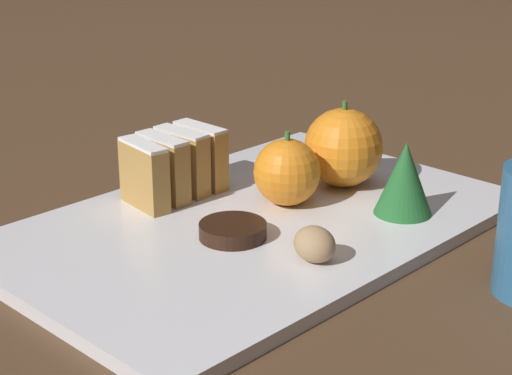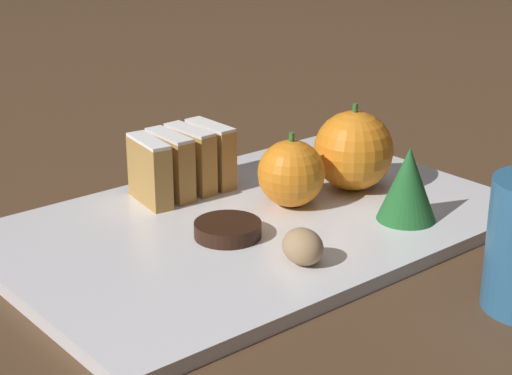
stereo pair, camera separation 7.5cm
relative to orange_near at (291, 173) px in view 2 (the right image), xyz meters
name	(u,v)px [view 2 (the right image)]	position (x,y,z in m)	size (l,w,h in m)	color
ground_plane	(256,231)	(0.01, -0.05, -0.04)	(6.00, 6.00, 0.00)	#513823
serving_platter	(256,225)	(0.01, -0.05, -0.04)	(0.30, 0.46, 0.01)	white
stollen_slice_front	(150,171)	(-0.09, -0.10, 0.00)	(0.06, 0.03, 0.06)	#B28442
stollen_slice_second	(170,165)	(-0.09, -0.07, 0.00)	(0.06, 0.02, 0.06)	#B28442
stollen_slice_third	(190,159)	(-0.09, -0.05, 0.00)	(0.06, 0.02, 0.06)	#B28442
stollen_slice_fourth	(211,154)	(-0.09, -0.02, 0.00)	(0.06, 0.02, 0.06)	#B28442
orange_near	(291,173)	(0.00, 0.00, 0.00)	(0.06, 0.06, 0.07)	orange
orange_far	(353,150)	(0.00, 0.08, 0.01)	(0.08, 0.08, 0.09)	orange
walnut	(303,247)	(0.10, -0.08, -0.02)	(0.04, 0.03, 0.03)	tan
chocolate_cookie	(228,229)	(0.02, -0.09, -0.02)	(0.06, 0.06, 0.01)	black
evergreen_sprig	(408,184)	(0.09, 0.06, 0.00)	(0.05, 0.05, 0.07)	#23662D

